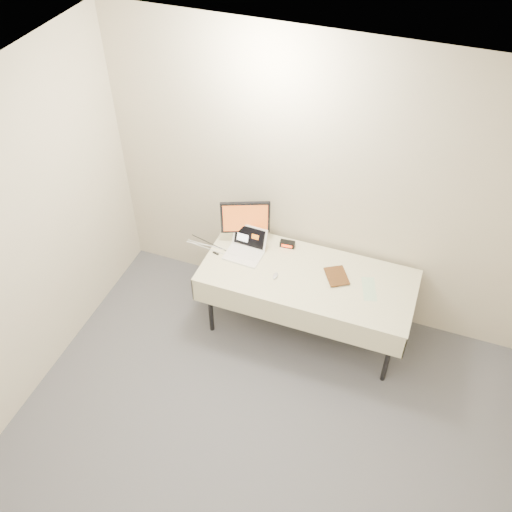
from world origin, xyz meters
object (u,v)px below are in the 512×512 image
(laptop, at_px, (246,248))
(monitor, at_px, (245,219))
(book, at_px, (328,269))
(table, at_px, (308,280))

(laptop, xyz_separation_m, monitor, (-0.05, 0.13, 0.21))
(monitor, relative_size, book, 1.95)
(table, distance_m, monitor, 0.77)
(laptop, distance_m, monitor, 0.26)
(laptop, distance_m, book, 0.78)
(monitor, bearing_deg, table, -40.53)
(laptop, relative_size, book, 1.45)
(table, bearing_deg, book, 5.28)
(table, height_order, book, book)
(table, height_order, laptop, laptop)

